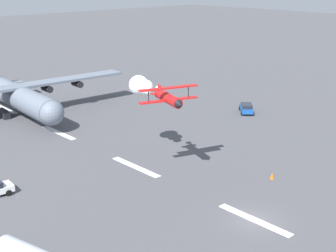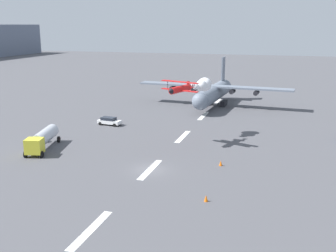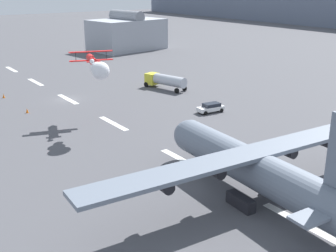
# 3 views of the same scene
# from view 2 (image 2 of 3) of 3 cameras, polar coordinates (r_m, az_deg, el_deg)

# --- Properties ---
(ground_plane) EXTENTS (440.00, 440.00, 0.00)m
(ground_plane) POSITION_cam_2_polar(r_m,az_deg,el_deg) (54.85, -2.52, -6.14)
(ground_plane) COLOR #4C4C51
(ground_plane) RESTS_ON ground
(runway_stripe_3) EXTENTS (8.00, 0.90, 0.01)m
(runway_stripe_3) POSITION_cam_2_polar(r_m,az_deg,el_deg) (40.40, -10.84, -14.14)
(runway_stripe_3) COLOR white
(runway_stripe_3) RESTS_ON ground
(runway_stripe_4) EXTENTS (8.00, 0.90, 0.01)m
(runway_stripe_4) POSITION_cam_2_polar(r_m,az_deg,el_deg) (54.85, -2.52, -6.13)
(runway_stripe_4) COLOR white
(runway_stripe_4) RESTS_ON ground
(runway_stripe_5) EXTENTS (8.00, 0.90, 0.01)m
(runway_stripe_5) POSITION_cam_2_polar(r_m,az_deg,el_deg) (70.55, 2.09, -1.50)
(runway_stripe_5) COLOR white
(runway_stripe_5) RESTS_ON ground
(runway_stripe_6) EXTENTS (8.00, 0.90, 0.01)m
(runway_stripe_6) POSITION_cam_2_polar(r_m,az_deg,el_deg) (86.84, 4.99, 1.43)
(runway_stripe_6) COLOR white
(runway_stripe_6) RESTS_ON ground
(runway_stripe_7) EXTENTS (8.00, 0.90, 0.01)m
(runway_stripe_7) POSITION_cam_2_polar(r_m,az_deg,el_deg) (103.43, 6.96, 3.42)
(runway_stripe_7) COLOR white
(runway_stripe_7) RESTS_ON ground
(cargo_transport_plane) EXTENTS (24.41, 37.03, 10.96)m
(cargo_transport_plane) POSITION_cam_2_polar(r_m,az_deg,el_deg) (96.32, 6.27, 4.64)
(cargo_transport_plane) COLOR slate
(cargo_transport_plane) RESTS_ON ground
(stunt_biplane_red) EXTENTS (11.99, 6.84, 2.66)m
(stunt_biplane_red) POSITION_cam_2_polar(r_m,az_deg,el_deg) (68.49, 4.18, 5.67)
(stunt_biplane_red) COLOR red
(fuel_tanker_truck) EXTENTS (9.67, 4.82, 2.90)m
(fuel_tanker_truck) POSITION_cam_2_polar(r_m,az_deg,el_deg) (65.86, -17.24, -1.71)
(fuel_tanker_truck) COLOR yellow
(fuel_tanker_truck) RESTS_ON ground
(airport_staff_sedan) EXTENTS (2.40, 4.71, 1.52)m
(airport_staff_sedan) POSITION_cam_2_polar(r_m,az_deg,el_deg) (79.35, -8.27, 0.72)
(airport_staff_sedan) COLOR white
(airport_staff_sedan) RESTS_ON ground
(traffic_cone_near) EXTENTS (0.44, 0.44, 0.75)m
(traffic_cone_near) POSITION_cam_2_polar(r_m,az_deg,el_deg) (45.47, 5.38, -10.08)
(traffic_cone_near) COLOR orange
(traffic_cone_near) RESTS_ON ground
(traffic_cone_far) EXTENTS (0.44, 0.44, 0.75)m
(traffic_cone_far) POSITION_cam_2_polar(r_m,az_deg,el_deg) (56.56, 7.42, -5.21)
(traffic_cone_far) COLOR orange
(traffic_cone_far) RESTS_ON ground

